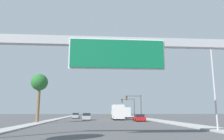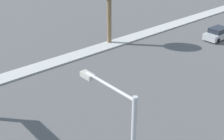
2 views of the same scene
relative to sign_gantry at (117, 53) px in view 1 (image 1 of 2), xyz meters
The scene contains 12 objects.
sidewalk_right 44.04m from the sign_gantry, 75.04° to the left, with size 3.00×120.00×0.15m.
median_strip_left 43.92m from the sign_gantry, 104.33° to the left, with size 2.00×120.00×0.15m.
sign_gantry is the anchor object (origin of this frame).
car_near_left 28.21m from the sign_gantry, 75.30° to the left, with size 1.85×4.23×1.37m.
car_far_left 46.68m from the sign_gantry, 98.69° to the left, with size 1.78×4.45×1.47m.
car_far_right 33.83m from the sign_gantry, 96.03° to the left, with size 1.84×4.31×1.53m.
truck_box_primary 48.75m from the sign_gantry, 81.70° to the left, with size 2.34×8.59×3.00m.
truck_box_secondary 35.04m from the sign_gantry, 84.21° to the left, with size 2.33×8.73×3.35m.
traffic_light_near_intersection 41.14m from the sign_gantry, 77.44° to the left, with size 4.18×0.32×6.15m.
traffic_light_mid_block 50.94m from the sign_gantry, 79.92° to the left, with size 4.17×0.32×5.85m.
palm_tree_background 24.38m from the sign_gantry, 117.69° to the left, with size 2.85×2.85×8.32m.
street_lamp_right 11.02m from the sign_gantry, 24.29° to the left, with size 2.94×0.28×9.10m.
Camera 1 is at (-1.67, 1.23, 2.00)m, focal length 35.00 mm.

